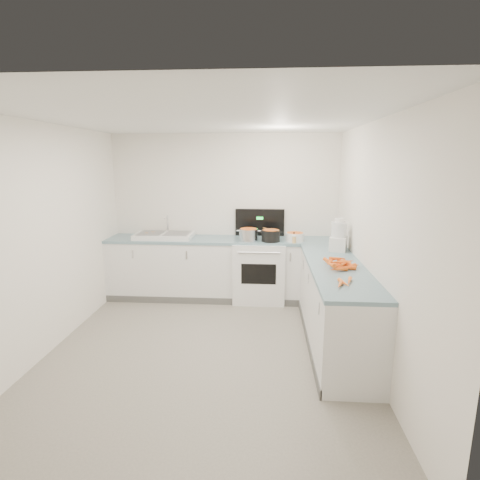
# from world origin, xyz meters

# --- Properties ---
(floor) EXTENTS (3.50, 4.00, 0.00)m
(floor) POSITION_xyz_m (0.00, 0.00, 0.00)
(floor) COLOR gray
(floor) RESTS_ON ground
(ceiling) EXTENTS (3.50, 4.00, 0.00)m
(ceiling) POSITION_xyz_m (0.00, 0.00, 2.50)
(ceiling) COLOR white
(ceiling) RESTS_ON ground
(wall_back) EXTENTS (3.50, 0.00, 2.50)m
(wall_back) POSITION_xyz_m (0.00, 2.00, 1.25)
(wall_back) COLOR white
(wall_back) RESTS_ON ground
(wall_front) EXTENTS (3.50, 0.00, 2.50)m
(wall_front) POSITION_xyz_m (0.00, -2.00, 1.25)
(wall_front) COLOR white
(wall_front) RESTS_ON ground
(wall_left) EXTENTS (0.00, 4.00, 2.50)m
(wall_left) POSITION_xyz_m (-1.75, 0.00, 1.25)
(wall_left) COLOR white
(wall_left) RESTS_ON ground
(wall_right) EXTENTS (0.00, 4.00, 2.50)m
(wall_right) POSITION_xyz_m (1.75, 0.00, 1.25)
(wall_right) COLOR white
(wall_right) RESTS_ON ground
(counter_back) EXTENTS (3.50, 0.62, 0.94)m
(counter_back) POSITION_xyz_m (0.00, 1.70, 0.47)
(counter_back) COLOR white
(counter_back) RESTS_ON ground
(counter_right) EXTENTS (0.62, 2.20, 0.94)m
(counter_right) POSITION_xyz_m (1.45, 0.30, 0.47)
(counter_right) COLOR white
(counter_right) RESTS_ON ground
(stove) EXTENTS (0.76, 0.65, 1.36)m
(stove) POSITION_xyz_m (0.55, 1.69, 0.47)
(stove) COLOR white
(stove) RESTS_ON ground
(sink) EXTENTS (0.86, 0.52, 0.31)m
(sink) POSITION_xyz_m (-0.90, 1.70, 0.98)
(sink) COLOR white
(sink) RESTS_ON counter_back
(steel_pot) EXTENTS (0.28, 0.28, 0.20)m
(steel_pot) POSITION_xyz_m (0.39, 1.56, 1.02)
(steel_pot) COLOR silver
(steel_pot) RESTS_ON stove
(black_pot) EXTENTS (0.29, 0.29, 0.19)m
(black_pot) POSITION_xyz_m (0.72, 1.55, 1.01)
(black_pot) COLOR black
(black_pot) RESTS_ON stove
(wooden_spoon) EXTENTS (0.24, 0.24, 0.01)m
(wooden_spoon) POSITION_xyz_m (0.72, 1.55, 1.12)
(wooden_spoon) COLOR #AD7A47
(wooden_spoon) RESTS_ON black_pot
(mixing_bowl) EXTENTS (0.30, 0.30, 0.12)m
(mixing_bowl) POSITION_xyz_m (1.07, 1.60, 1.00)
(mixing_bowl) COLOR white
(mixing_bowl) RESTS_ON counter_back
(extract_bottle) EXTENTS (0.05, 0.05, 0.12)m
(extract_bottle) POSITION_xyz_m (1.05, 1.51, 1.00)
(extract_bottle) COLOR #593319
(extract_bottle) RESTS_ON counter_back
(spice_jar) EXTENTS (0.05, 0.05, 0.09)m
(spice_jar) POSITION_xyz_m (1.05, 1.46, 0.99)
(spice_jar) COLOR #E5B266
(spice_jar) RESTS_ON counter_back
(food_processor) EXTENTS (0.27, 0.30, 0.42)m
(food_processor) POSITION_xyz_m (1.59, 1.04, 1.12)
(food_processor) COLOR white
(food_processor) RESTS_ON counter_right
(carrot_pile) EXTENTS (0.41, 0.44, 0.09)m
(carrot_pile) POSITION_xyz_m (1.47, 0.23, 0.98)
(carrot_pile) COLOR orange
(carrot_pile) RESTS_ON counter_right
(peeled_carrots) EXTENTS (0.21, 0.30, 0.04)m
(peeled_carrots) POSITION_xyz_m (1.40, -0.36, 0.96)
(peeled_carrots) COLOR orange
(peeled_carrots) RESTS_ON counter_right
(peelings) EXTENTS (0.16, 0.20, 0.01)m
(peelings) POSITION_xyz_m (-1.13, 1.71, 1.02)
(peelings) COLOR tan
(peelings) RESTS_ON sink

